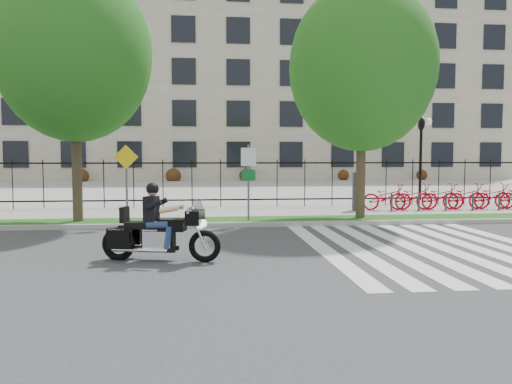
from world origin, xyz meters
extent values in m
plane|color=#353638|center=(0.00, 0.00, 0.00)|extent=(120.00, 120.00, 0.00)
cube|color=#9F9D95|center=(0.00, 4.10, 0.07)|extent=(60.00, 0.20, 0.15)
cube|color=#1A4A12|center=(0.00, 4.95, 0.07)|extent=(60.00, 1.50, 0.15)
cube|color=gray|center=(0.00, 7.45, 0.07)|extent=(60.00, 3.50, 0.15)
cube|color=gray|center=(0.00, 25.00, 0.05)|extent=(80.00, 34.00, 0.10)
cube|color=#A19881|center=(0.00, 45.00, 10.00)|extent=(60.00, 20.00, 20.00)
cylinder|color=black|center=(10.00, 12.00, 2.00)|extent=(0.14, 0.14, 4.00)
cylinder|color=black|center=(10.00, 12.00, 3.90)|extent=(0.06, 0.70, 0.70)
sphere|color=white|center=(9.65, 12.00, 4.00)|extent=(0.36, 0.36, 0.36)
sphere|color=white|center=(10.35, 12.00, 4.00)|extent=(0.36, 0.36, 0.36)
cylinder|color=#37291E|center=(-4.81, 4.95, 2.12)|extent=(0.32, 0.32, 3.94)
ellipsoid|color=#155D18|center=(-4.81, 4.95, 5.57)|extent=(4.95, 4.95, 5.70)
cylinder|color=#37291E|center=(4.69, 4.95, 1.98)|extent=(0.32, 0.32, 3.66)
ellipsoid|color=#155D18|center=(4.69, 4.95, 5.31)|extent=(5.00, 5.00, 5.75)
cube|color=#2D2D33|center=(5.30, 7.20, 0.90)|extent=(0.35, 0.25, 1.50)
imported|color=red|center=(6.50, 7.20, 0.67)|extent=(1.99, 0.69, 1.04)
cylinder|color=#2D2D33|center=(6.50, 6.70, 0.50)|extent=(0.08, 0.08, 0.70)
imported|color=red|center=(7.60, 7.20, 0.67)|extent=(1.99, 0.69, 1.04)
cylinder|color=#2D2D33|center=(7.60, 6.70, 0.50)|extent=(0.08, 0.08, 0.70)
imported|color=red|center=(8.70, 7.20, 0.67)|extent=(1.99, 0.69, 1.04)
cylinder|color=#2D2D33|center=(8.70, 6.70, 0.50)|extent=(0.08, 0.08, 0.70)
imported|color=red|center=(9.80, 7.20, 0.67)|extent=(1.99, 0.69, 1.04)
cylinder|color=#2D2D33|center=(9.80, 6.70, 0.50)|extent=(0.08, 0.08, 0.70)
imported|color=red|center=(10.90, 7.20, 0.67)|extent=(1.99, 0.69, 1.04)
cylinder|color=#2D2D33|center=(10.90, 6.70, 0.50)|extent=(0.08, 0.08, 0.70)
cylinder|color=#59595B|center=(0.77, 4.60, 1.40)|extent=(0.07, 0.07, 2.50)
cube|color=white|center=(0.77, 4.56, 2.25)|extent=(0.50, 0.03, 0.60)
cube|color=#0C6626|center=(0.77, 4.56, 1.65)|extent=(0.45, 0.03, 0.35)
cylinder|color=#59595B|center=(-3.18, 4.60, 1.35)|extent=(0.07, 0.07, 2.40)
cube|color=yellow|center=(-3.18, 4.56, 2.25)|extent=(0.78, 0.03, 0.78)
torus|color=black|center=(-0.68, -1.21, 0.35)|extent=(0.71, 0.29, 0.70)
torus|color=black|center=(-2.56, -0.76, 0.35)|extent=(0.76, 0.32, 0.74)
cube|color=black|center=(-0.88, -1.16, 0.96)|extent=(0.43, 0.61, 0.30)
cube|color=#26262B|center=(-0.81, -1.18, 1.20)|extent=(0.27, 0.53, 0.31)
cube|color=silver|center=(-1.67, -0.98, 0.46)|extent=(0.67, 0.48, 0.41)
cube|color=black|center=(-1.38, -1.05, 0.79)|extent=(0.62, 0.47, 0.26)
cube|color=black|center=(-2.02, -0.89, 0.77)|extent=(0.78, 0.52, 0.14)
cube|color=black|center=(-2.41, -0.80, 1.00)|extent=(0.18, 0.36, 0.35)
cube|color=black|center=(-2.48, -1.10, 0.51)|extent=(0.53, 0.28, 0.41)
cube|color=black|center=(-2.34, -0.50, 0.51)|extent=(0.53, 0.28, 0.41)
cube|color=black|center=(-1.82, -0.94, 1.14)|extent=(0.33, 0.45, 0.53)
sphere|color=tan|center=(-1.79, -0.95, 1.52)|extent=(0.23, 0.23, 0.23)
sphere|color=black|center=(-1.79, -0.95, 1.56)|extent=(0.27, 0.27, 0.27)
camera|label=1|loc=(-0.67, -11.80, 2.24)|focal=35.00mm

